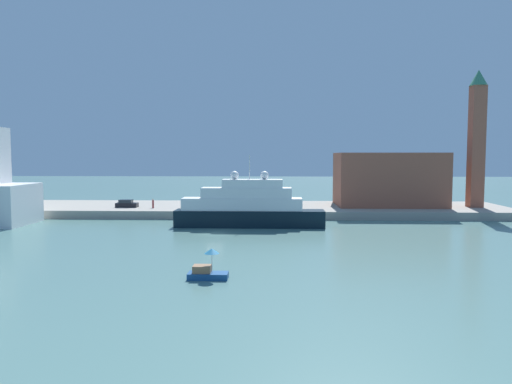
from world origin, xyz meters
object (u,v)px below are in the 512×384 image
(person_figure, at_px, (153,204))
(bell_tower, at_px, (477,135))
(harbor_building, at_px, (389,179))
(parked_car, at_px, (127,204))
(small_motorboat, at_px, (207,270))
(mooring_bollard, at_px, (214,209))
(large_yacht, at_px, (247,208))

(person_figure, bearing_deg, bell_tower, 4.18)
(harbor_building, distance_m, parked_car, 52.66)
(harbor_building, height_order, person_figure, harbor_building)
(parked_car, bearing_deg, small_motorboat, -64.89)
(small_motorboat, xyz_separation_m, mooring_bollard, (-4.83, 42.97, 1.11))
(small_motorboat, xyz_separation_m, harbor_building, (29.44, 54.01, 6.03))
(harbor_building, bearing_deg, small_motorboat, -118.59)
(person_figure, bearing_deg, mooring_bollard, -18.60)
(large_yacht, height_order, harbor_building, harbor_building)
(large_yacht, distance_m, bell_tower, 49.15)
(large_yacht, bearing_deg, harbor_building, 36.53)
(parked_car, relative_size, person_figure, 2.37)
(small_motorboat, relative_size, mooring_bollard, 4.43)
(small_motorboat, relative_size, parked_car, 0.90)
(small_motorboat, bearing_deg, parked_car, 115.11)
(parked_car, xyz_separation_m, person_figure, (5.58, -1.36, 0.17))
(bell_tower, bearing_deg, parked_car, -177.29)
(parked_car, relative_size, mooring_bollard, 4.90)
(parked_car, bearing_deg, mooring_bollard, -17.08)
(large_yacht, distance_m, harbor_building, 34.49)
(harbor_building, bearing_deg, mooring_bollard, -162.14)
(parked_car, height_order, mooring_bollard, parked_car)
(small_motorboat, relative_size, harbor_building, 0.18)
(bell_tower, bearing_deg, large_yacht, -157.59)
(parked_car, distance_m, mooring_bollard, 18.72)
(large_yacht, relative_size, mooring_bollard, 28.48)
(harbor_building, xyz_separation_m, person_figure, (-46.58, -6.90, -4.53))
(large_yacht, relative_size, harbor_building, 1.16)
(harbor_building, distance_m, bell_tower, 18.76)
(small_motorboat, height_order, person_figure, person_figure)
(bell_tower, relative_size, person_figure, 15.06)
(small_motorboat, bearing_deg, mooring_bollard, 96.41)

